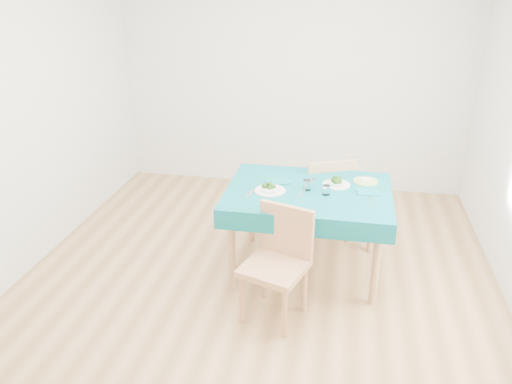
% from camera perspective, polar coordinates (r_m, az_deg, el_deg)
% --- Properties ---
extents(room_shell, '(4.02, 4.52, 2.73)m').
position_cam_1_polar(room_shell, '(3.67, -0.00, 7.14)').
color(room_shell, olive).
rests_on(room_shell, ground).
extents(table, '(1.34, 1.02, 0.76)m').
position_cam_1_polar(table, '(4.29, 5.84, -4.42)').
color(table, '#095B62').
rests_on(table, ground).
extents(chair_near, '(0.55, 0.58, 1.07)m').
position_cam_1_polar(chair_near, '(3.62, 2.10, -7.23)').
color(chair_near, '#AF7C52').
rests_on(chair_near, ground).
extents(chair_far, '(0.63, 0.65, 1.16)m').
position_cam_1_polar(chair_far, '(4.80, 7.68, 1.25)').
color(chair_far, '#AF7C52').
rests_on(chair_far, ground).
extents(bowl_near, '(0.25, 0.25, 0.08)m').
position_cam_1_polar(bowl_near, '(4.06, 1.62, 0.57)').
color(bowl_near, white).
rests_on(bowl_near, table).
extents(bowl_far, '(0.23, 0.23, 0.07)m').
position_cam_1_polar(bowl_far, '(4.23, 9.19, 1.19)').
color(bowl_far, white).
rests_on(bowl_far, table).
extents(fork_near, '(0.08, 0.20, 0.00)m').
position_cam_1_polar(fork_near, '(4.05, -0.56, -0.06)').
color(fork_near, silver).
rests_on(fork_near, table).
extents(knife_near, '(0.06, 0.19, 0.00)m').
position_cam_1_polar(knife_near, '(4.05, 5.20, -0.17)').
color(knife_near, silver).
rests_on(knife_near, table).
extents(fork_far, '(0.06, 0.16, 0.00)m').
position_cam_1_polar(fork_far, '(4.29, 6.25, 1.16)').
color(fork_far, silver).
rests_on(fork_far, table).
extents(knife_far, '(0.03, 0.23, 0.00)m').
position_cam_1_polar(knife_far, '(4.11, 13.00, -0.34)').
color(knife_far, silver).
rests_on(knife_far, table).
extents(napkin_near, '(0.24, 0.21, 0.01)m').
position_cam_1_polar(napkin_near, '(4.25, 2.50, 1.17)').
color(napkin_near, '#0C666C').
rests_on(napkin_near, table).
extents(napkin_far, '(0.20, 0.16, 0.01)m').
position_cam_1_polar(napkin_far, '(4.15, 12.73, -0.03)').
color(napkin_far, '#0C666C').
rests_on(napkin_far, table).
extents(tumbler_center, '(0.07, 0.07, 0.09)m').
position_cam_1_polar(tumbler_center, '(4.11, 5.83, 0.81)').
color(tumbler_center, white).
rests_on(tumbler_center, table).
extents(tumbler_side, '(0.06, 0.06, 0.08)m').
position_cam_1_polar(tumbler_side, '(4.04, 8.01, 0.22)').
color(tumbler_side, white).
rests_on(tumbler_side, table).
extents(side_plate, '(0.21, 0.21, 0.01)m').
position_cam_1_polar(side_plate, '(4.36, 12.44, 1.20)').
color(side_plate, '#9EC761').
rests_on(side_plate, table).
extents(bread_slice, '(0.11, 0.11, 0.01)m').
position_cam_1_polar(bread_slice, '(4.36, 12.45, 1.35)').
color(bread_slice, beige).
rests_on(bread_slice, side_plate).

